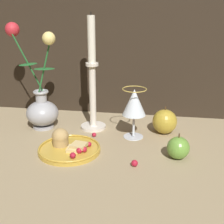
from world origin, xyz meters
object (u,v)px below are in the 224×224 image
(candlestick, at_px, (92,85))
(plate_with_pastries, at_px, (68,146))
(apple_beside_vase, at_px, (178,148))
(apple_near_glass, at_px, (165,122))
(wine_glass, at_px, (134,104))
(vase, at_px, (40,102))

(candlestick, bearing_deg, plate_with_pastries, -101.16)
(apple_beside_vase, xyz_separation_m, apple_near_glass, (-0.04, 0.18, 0.01))
(plate_with_pastries, height_order, candlestick, candlestick)
(candlestick, relative_size, apple_near_glass, 4.15)
(candlestick, bearing_deg, wine_glass, -20.48)
(candlestick, xyz_separation_m, apple_beside_vase, (0.29, -0.19, -0.13))
(vase, relative_size, apple_beside_vase, 4.71)
(wine_glass, distance_m, candlestick, 0.17)
(candlestick, bearing_deg, vase, -172.59)
(candlestick, height_order, apple_near_glass, candlestick)
(plate_with_pastries, bearing_deg, vase, 131.11)
(wine_glass, height_order, apple_near_glass, wine_glass)
(vase, bearing_deg, wine_glass, -5.51)
(plate_with_pastries, xyz_separation_m, candlestick, (0.04, 0.19, 0.14))
(wine_glass, distance_m, apple_beside_vase, 0.21)
(wine_glass, bearing_deg, plate_with_pastries, -144.27)
(apple_beside_vase, bearing_deg, candlestick, 147.46)
(plate_with_pastries, distance_m, candlestick, 0.24)
(vase, distance_m, candlestick, 0.20)
(apple_beside_vase, relative_size, apple_near_glass, 0.81)
(wine_glass, height_order, apple_beside_vase, wine_glass)
(vase, height_order, wine_glass, vase)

